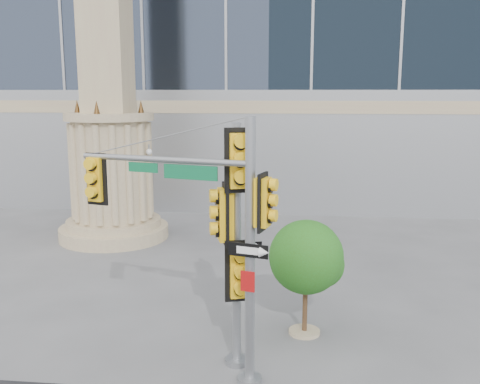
# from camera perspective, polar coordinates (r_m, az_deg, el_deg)

# --- Properties ---
(ground) EXTENTS (120.00, 120.00, 0.00)m
(ground) POSITION_cam_1_polar(r_m,az_deg,el_deg) (13.10, -0.85, -16.16)
(ground) COLOR #545456
(ground) RESTS_ON ground
(monument) EXTENTS (4.40, 4.40, 16.60)m
(monument) POSITION_cam_1_polar(r_m,az_deg,el_deg) (21.91, -13.84, 9.31)
(monument) COLOR tan
(monument) RESTS_ON ground
(main_signal_pole) EXTENTS (4.14, 1.44, 5.46)m
(main_signal_pole) POSITION_cam_1_polar(r_m,az_deg,el_deg) (10.82, -3.82, -2.89)
(main_signal_pole) COLOR slate
(main_signal_pole) RESTS_ON ground
(secondary_signal_pole) EXTENTS (0.99, 0.70, 5.29)m
(secondary_signal_pole) POSITION_cam_1_polar(r_m,az_deg,el_deg) (11.13, -0.55, -3.93)
(secondary_signal_pole) COLOR slate
(secondary_signal_pole) RESTS_ON ground
(street_tree) EXTENTS (1.85, 1.81, 2.88)m
(street_tree) POSITION_cam_1_polar(r_m,az_deg,el_deg) (13.14, 7.21, -7.20)
(street_tree) COLOR tan
(street_tree) RESTS_ON ground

